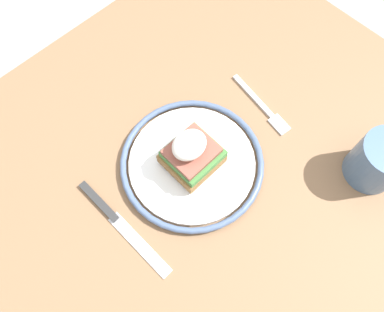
{
  "coord_description": "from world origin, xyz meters",
  "views": [
    {
      "loc": [
        0.17,
        0.15,
        1.31
      ],
      "look_at": [
        0.01,
        -0.01,
        0.78
      ],
      "focal_mm": 35.0,
      "sensor_mm": 36.0,
      "label": 1
    }
  ],
  "objects": [
    {
      "name": "knife",
      "position": [
        0.16,
        -0.03,
        0.75
      ],
      "size": [
        0.02,
        0.2,
        0.01
      ],
      "color": "#2D2D2D",
      "rests_on": "dining_table"
    },
    {
      "name": "fork",
      "position": [
        -0.15,
        -0.0,
        0.75
      ],
      "size": [
        0.04,
        0.14,
        0.0
      ],
      "color": "silver",
      "rests_on": "dining_table"
    },
    {
      "name": "cup",
      "position": [
        -0.18,
        0.19,
        0.79
      ],
      "size": [
        0.08,
        0.08,
        0.08
      ],
      "color": "slate",
      "rests_on": "dining_table"
    },
    {
      "name": "sandwich",
      "position": [
        0.01,
        -0.01,
        0.79
      ],
      "size": [
        0.08,
        0.08,
        0.07
      ],
      "color": "olive",
      "rests_on": "plate"
    },
    {
      "name": "dining_table",
      "position": [
        0.0,
        0.0,
        0.61
      ],
      "size": [
        0.87,
        0.76,
        0.74
      ],
      "color": "#846042",
      "rests_on": "ground_plane"
    },
    {
      "name": "plate",
      "position": [
        0.01,
        -0.01,
        0.75
      ],
      "size": [
        0.23,
        0.23,
        0.02
      ],
      "color": "white",
      "rests_on": "dining_table"
    },
    {
      "name": "ground_plane",
      "position": [
        0.0,
        0.0,
        0.0
      ],
      "size": [
        6.0,
        6.0,
        0.0
      ],
      "primitive_type": "plane",
      "color": "#9E9993"
    }
  ]
}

